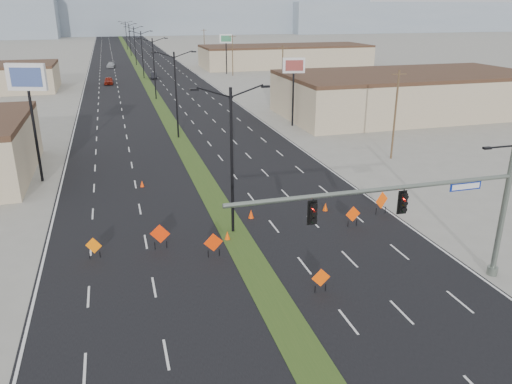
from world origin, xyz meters
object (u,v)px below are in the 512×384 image
object	(u,v)px
car_mid	(154,76)
streetlight_6	(126,34)
cone_0	(251,214)
construction_sign_5	(382,201)
cone_3	(142,184)
construction_sign_1	(160,235)
construction_sign_4	(353,215)
signal_mast	(433,207)
cone_2	(325,207)
car_far	(111,65)
pole_sign_east_far	(226,42)
streetlight_5	(130,39)
streetlight_0	(232,157)
streetlight_1	(176,92)
construction_sign_0	(94,246)
pole_sign_west	(28,86)
construction_sign_2	(213,243)
cone_1	(227,235)
streetlight_4	(135,44)
pole_sign_east_near	(294,71)
car_left	(109,81)
streetlight_2	(154,67)
construction_sign_3	(321,279)

from	to	relation	value
car_mid	streetlight_6	bearing A→B (deg)	93.50
streetlight_6	cone_0	bearing A→B (deg)	-89.36
construction_sign_5	cone_3	distance (m)	20.35
construction_sign_1	construction_sign_4	distance (m)	13.52
signal_mast	construction_sign_4	world-z (taller)	signal_mast
construction_sign_4	cone_2	world-z (taller)	construction_sign_4
car_far	pole_sign_east_far	size ratio (longest dim) A/B	0.49
streetlight_5	cone_2	size ratio (longest dim) A/B	15.30
streetlight_0	streetlight_6	world-z (taller)	same
streetlight_1	cone_3	xyz separation A→B (m)	(-5.45, -16.79, -5.12)
construction_sign_0	streetlight_6	bearing A→B (deg)	108.81
pole_sign_west	cone_0	bearing A→B (deg)	-20.68
streetlight_5	construction_sign_0	xyz separation A→B (m)	(-9.22, -141.47, -4.59)
cone_3	construction_sign_4	bearing A→B (deg)	-42.53
construction_sign_2	construction_sign_4	world-z (taller)	construction_sign_2
cone_3	pole_sign_east_far	bearing A→B (deg)	71.76
construction_sign_5	cone_0	distance (m)	9.88
streetlight_6	cone_0	xyz separation A→B (m)	(1.84, -166.07, -5.08)
cone_1	pole_sign_west	size ratio (longest dim) A/B	0.06
streetlight_4	construction_sign_5	bearing A→B (deg)	-84.14
cone_1	cone_2	distance (m)	8.90
car_mid	pole_sign_east_near	size ratio (longest dim) A/B	0.45
car_left	construction_sign_1	size ratio (longest dim) A/B	2.50
streetlight_6	car_far	distance (m)	60.93
streetlight_0	car_left	size ratio (longest dim) A/B	2.32
construction_sign_5	pole_sign_west	distance (m)	30.68
cone_2	pole_sign_east_near	world-z (taller)	pole_sign_east_near
streetlight_4	construction_sign_2	distance (m)	115.44
pole_sign_east_far	pole_sign_east_near	bearing A→B (deg)	-80.15
signal_mast	cone_1	world-z (taller)	signal_mast
car_far	streetlight_4	bearing A→B (deg)	40.40
construction_sign_1	cone_0	xyz separation A→B (m)	(6.96, 3.24, -0.68)
streetlight_2	pole_sign_east_near	xyz separation A→B (m)	(15.40, -25.73, 1.68)
car_mid	cone_3	xyz separation A→B (m)	(-7.45, -71.56, -0.35)
pole_sign_east_near	streetlight_4	bearing A→B (deg)	111.27
car_left	cone_1	xyz separation A→B (m)	(6.91, -77.51, -0.42)
streetlight_0	cone_0	size ratio (longest dim) A/B	14.68
signal_mast	streetlight_0	world-z (taller)	streetlight_0
streetlight_5	pole_sign_west	bearing A→B (deg)	-96.41
streetlight_4	construction_sign_3	bearing A→B (deg)	-88.69
car_left	construction_sign_4	size ratio (longest dim) A/B	2.81
construction_sign_3	cone_3	distance (m)	21.82
construction_sign_1	car_mid	bearing A→B (deg)	101.51
streetlight_6	pole_sign_east_near	size ratio (longest dim) A/B	1.14
car_left	construction_sign_5	world-z (taller)	construction_sign_5
pole_sign_west	car_left	bearing A→B (deg)	103.52
construction_sign_5	pole_sign_east_near	bearing A→B (deg)	61.23
streetlight_1	streetlight_4	size ratio (longest dim) A/B	1.00
cone_0	pole_sign_east_far	xyz separation A→B (m)	(17.46, 84.40, 6.97)
construction_sign_5	pole_sign_east_near	world-z (taller)	pole_sign_east_near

